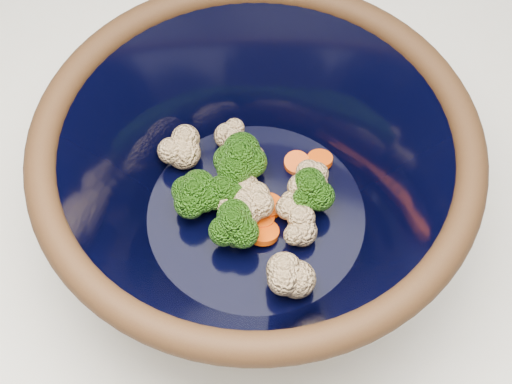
# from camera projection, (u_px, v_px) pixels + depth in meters

# --- Properties ---
(mixing_bowl) EXTENTS (0.40, 0.40, 0.16)m
(mixing_bowl) POSITION_uv_depth(u_px,v_px,m) (256.00, 183.00, 0.62)
(mixing_bowl) COLOR black
(mixing_bowl) RESTS_ON counter
(vegetable_pile) EXTENTS (0.18, 0.16, 0.06)m
(vegetable_pile) POSITION_uv_depth(u_px,v_px,m) (249.00, 194.00, 0.65)
(vegetable_pile) COLOR #608442
(vegetable_pile) RESTS_ON mixing_bowl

